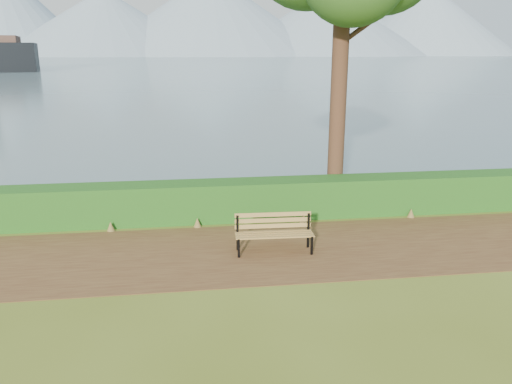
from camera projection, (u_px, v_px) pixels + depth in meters
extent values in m
plane|color=#56631C|center=(252.00, 257.00, 10.63)|extent=(140.00, 140.00, 0.00)
cube|color=#502E1B|center=(250.00, 252.00, 10.91)|extent=(40.00, 3.40, 0.01)
cube|color=#154213|center=(239.00, 200.00, 12.97)|extent=(32.00, 0.85, 1.00)
cube|color=#435D6C|center=(188.00, 59.00, 258.40)|extent=(700.00, 510.00, 0.00)
cone|color=#7C93A6|center=(105.00, 23.00, 372.71)|extent=(160.00, 160.00, 48.00)
cone|color=#7C93A6|center=(212.00, 15.00, 390.68)|extent=(190.00, 190.00, 62.00)
cone|color=#7C93A6|center=(325.00, 23.00, 399.21)|extent=(170.00, 170.00, 50.00)
cone|color=#7C93A6|center=(426.00, 20.00, 419.29)|extent=(150.00, 150.00, 58.00)
cone|color=#7C93A6|center=(174.00, 34.00, 414.32)|extent=(120.00, 120.00, 35.00)
cone|color=#7C93A6|center=(362.00, 31.00, 429.58)|extent=(130.00, 130.00, 40.00)
cube|color=black|center=(239.00, 248.00, 10.55)|extent=(0.05, 0.06, 0.42)
cube|color=black|center=(237.00, 233.00, 10.90)|extent=(0.05, 0.06, 0.81)
cube|color=black|center=(238.00, 237.00, 10.70)|extent=(0.06, 0.49, 0.05)
cube|color=black|center=(312.00, 246.00, 10.70)|extent=(0.05, 0.06, 0.42)
cube|color=black|center=(308.00, 231.00, 11.04)|extent=(0.05, 0.06, 0.81)
cube|color=black|center=(310.00, 234.00, 10.85)|extent=(0.06, 0.49, 0.05)
cube|color=olive|center=(275.00, 237.00, 10.60)|extent=(1.69, 0.15, 0.03)
cube|color=olive|center=(275.00, 235.00, 10.71)|extent=(1.69, 0.15, 0.03)
cube|color=olive|center=(274.00, 233.00, 10.83)|extent=(1.69, 0.15, 0.03)
cube|color=olive|center=(273.00, 231.00, 10.94)|extent=(1.69, 0.15, 0.03)
cube|color=olive|center=(273.00, 226.00, 10.96)|extent=(1.69, 0.10, 0.10)
cube|color=olive|center=(273.00, 220.00, 10.93)|extent=(1.69, 0.10, 0.10)
cube|color=olive|center=(273.00, 214.00, 10.89)|extent=(1.69, 0.10, 0.10)
cylinder|color=#3B2318|center=(340.00, 64.00, 12.99)|extent=(0.43, 0.43, 7.79)
cylinder|color=#3B2318|center=(360.00, 30.00, 12.81)|extent=(1.14, 0.13, 0.85)
cylinder|color=#3B2318|center=(325.00, 7.00, 12.65)|extent=(0.88, 0.41, 0.78)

